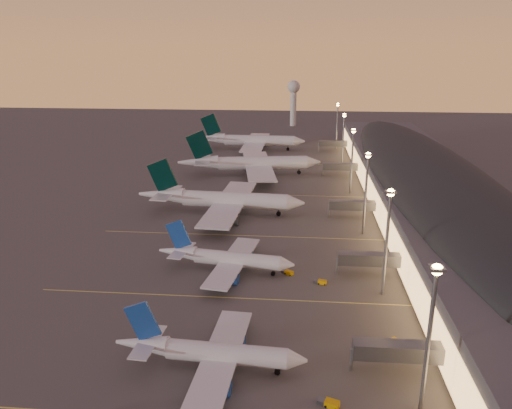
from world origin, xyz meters
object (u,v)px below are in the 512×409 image
object	(u,v)px
airliner_wide_near	(220,200)
baggage_tug_c	(321,282)
airliner_narrow_north	(225,259)
baggage_tug_d	(288,272)
baggage_tug_b	(391,344)
airliner_wide_mid	(250,163)
baggage_tug_a	(329,403)
radar_tower	(294,95)
airliner_wide_far	(249,141)
airliner_narrow_south	(210,352)

from	to	relation	value
airliner_wide_near	baggage_tug_c	xyz separation A→B (m)	(33.14, -51.93, -4.44)
airliner_narrow_north	baggage_tug_d	distance (m)	16.51
airliner_narrow_north	baggage_tug_b	xyz separation A→B (m)	(37.13, -31.57, -2.81)
airliner_wide_near	airliner_wide_mid	bearing A→B (deg)	88.72
baggage_tug_d	airliner_narrow_north	bearing A→B (deg)	-149.90
airliner_narrow_north	baggage_tug_c	xyz separation A→B (m)	(24.48, -5.43, -2.95)
baggage_tug_b	baggage_tug_c	xyz separation A→B (m)	(-12.65, 26.14, -0.14)
airliner_wide_mid	baggage_tug_a	distance (m)	153.59
airliner_wide_mid	radar_tower	world-z (taller)	radar_tower
airliner_wide_mid	airliner_wide_near	bearing A→B (deg)	-103.72
airliner_wide_far	airliner_wide_mid	bearing A→B (deg)	-82.94
airliner_narrow_north	airliner_wide_mid	world-z (taller)	airliner_wide_mid
airliner_wide_far	baggage_tug_a	xyz separation A→B (m)	(34.43, -208.70, -4.70)
radar_tower	baggage_tug_a	size ratio (longest dim) A/B	8.61
airliner_wide_far	baggage_tug_a	bearing A→B (deg)	-79.72
baggage_tug_c	baggage_tug_d	world-z (taller)	baggage_tug_d
airliner_wide_mid	baggage_tug_b	world-z (taller)	airliner_wide_mid
airliner_narrow_north	baggage_tug_b	world-z (taller)	airliner_narrow_north
airliner_narrow_south	airliner_wide_mid	size ratio (longest dim) A/B	0.55
baggage_tug_c	airliner_wide_far	bearing A→B (deg)	114.73
baggage_tug_a	radar_tower	bearing A→B (deg)	113.11
airliner_wide_mid	baggage_tug_d	size ratio (longest dim) A/B	19.19
airliner_narrow_south	airliner_narrow_north	distance (m)	41.40
baggage_tug_a	baggage_tug_d	size ratio (longest dim) A/B	1.12
airliner_wide_near	airliner_wide_far	size ratio (longest dim) A/B	0.94
baggage_tug_d	radar_tower	bearing A→B (deg)	123.39
airliner_wide_near	airliner_wide_mid	world-z (taller)	airliner_wide_mid
airliner_wide_near	baggage_tug_b	world-z (taller)	airliner_wide_near
airliner_wide_near	airliner_wide_mid	size ratio (longest dim) A/B	0.91
airliner_wide_near	airliner_wide_far	world-z (taller)	airliner_wide_far
airliner_wide_mid	baggage_tug_a	size ratio (longest dim) A/B	17.12
airliner_wide_near	radar_tower	bearing A→B (deg)	87.74
airliner_narrow_south	radar_tower	bearing A→B (deg)	91.60
baggage_tug_c	baggage_tug_a	bearing A→B (deg)	-77.24
airliner_wide_near	radar_tower	distance (m)	205.73
airliner_narrow_north	radar_tower	bearing A→B (deg)	95.60
airliner_wide_mid	airliner_wide_far	distance (m)	58.13
airliner_wide_far	baggage_tug_b	xyz separation A→B (m)	(47.17, -190.82, -4.61)
airliner_narrow_north	baggage_tug_a	distance (m)	55.20
airliner_narrow_south	baggage_tug_c	distance (m)	41.71
airliner_wide_near	baggage_tug_b	size ratio (longest dim) A/B	13.87
airliner_wide_far	airliner_narrow_south	bearing A→B (deg)	-85.27
baggage_tug_a	baggage_tug_b	size ratio (longest dim) A/B	0.89
airliner_wide_mid	baggage_tug_b	xyz separation A→B (m)	(40.95, -133.03, -4.76)
airliner_narrow_north	baggage_tug_b	size ratio (longest dim) A/B	8.58
airliner_wide_far	baggage_tug_b	size ratio (longest dim) A/B	14.71
baggage_tug_a	baggage_tug_c	world-z (taller)	baggage_tug_a
airliner_wide_mid	baggage_tug_a	world-z (taller)	airliner_wide_mid
airliner_narrow_south	radar_tower	distance (m)	292.41
airliner_narrow_north	radar_tower	distance (m)	251.41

